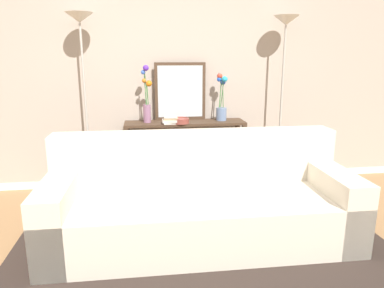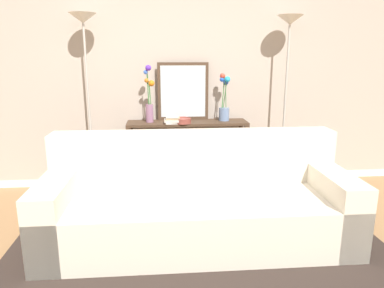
% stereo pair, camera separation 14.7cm
% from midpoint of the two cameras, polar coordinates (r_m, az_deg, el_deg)
% --- Properties ---
extents(back_wall, '(12.00, 0.15, 2.91)m').
position_cam_midpoint_polar(back_wall, '(4.25, -3.35, 12.85)').
color(back_wall, white).
rests_on(back_wall, ground).
extents(area_rug, '(3.08, 1.72, 0.01)m').
position_cam_midpoint_polar(area_rug, '(3.05, 2.58, -16.06)').
color(area_rug, '#332823').
rests_on(area_rug, ground).
extents(couch, '(2.50, 0.96, 0.88)m').
position_cam_midpoint_polar(couch, '(3.06, 2.23, -9.56)').
color(couch, beige).
rests_on(couch, ground).
extents(console_table, '(1.36, 0.33, 0.80)m').
position_cam_midpoint_polar(console_table, '(4.10, 0.30, 0.14)').
color(console_table, '#473323').
rests_on(console_table, ground).
extents(floor_lamp_left, '(0.28, 0.28, 1.95)m').
position_cam_midpoint_polar(floor_lamp_left, '(3.97, -15.65, 13.50)').
color(floor_lamp_left, '#B7B2A8').
rests_on(floor_lamp_left, ground).
extents(floor_lamp_right, '(0.28, 0.28, 1.95)m').
position_cam_midpoint_polar(floor_lamp_right, '(4.18, 16.07, 13.47)').
color(floor_lamp_right, '#B7B2A8').
rests_on(floor_lamp_right, ground).
extents(wall_mirror, '(0.58, 0.02, 0.65)m').
position_cam_midpoint_polar(wall_mirror, '(4.13, -0.41, 8.39)').
color(wall_mirror, '#473323').
rests_on(wall_mirror, console_table).
extents(vase_tall_flowers, '(0.12, 0.11, 0.63)m').
position_cam_midpoint_polar(vase_tall_flowers, '(3.99, -5.79, 6.97)').
color(vase_tall_flowers, gray).
rests_on(vase_tall_flowers, console_table).
extents(vase_short_flowers, '(0.12, 0.13, 0.54)m').
position_cam_midpoint_polar(vase_short_flowers, '(4.11, 6.20, 6.55)').
color(vase_short_flowers, '#6B84AD').
rests_on(vase_short_flowers, console_table).
extents(fruit_bowl, '(0.18, 0.18, 0.06)m').
position_cam_midpoint_polar(fruit_bowl, '(3.94, -0.42, 3.78)').
color(fruit_bowl, brown).
rests_on(fruit_bowl, console_table).
extents(book_stack, '(0.19, 0.16, 0.08)m').
position_cam_midpoint_polar(book_stack, '(3.93, -2.09, 3.86)').
color(book_stack, silver).
rests_on(book_stack, console_table).
extents(book_row_under_console, '(0.43, 0.18, 0.13)m').
position_cam_midpoint_polar(book_row_under_console, '(4.22, -4.39, -6.47)').
color(book_row_under_console, maroon).
rests_on(book_row_under_console, ground).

